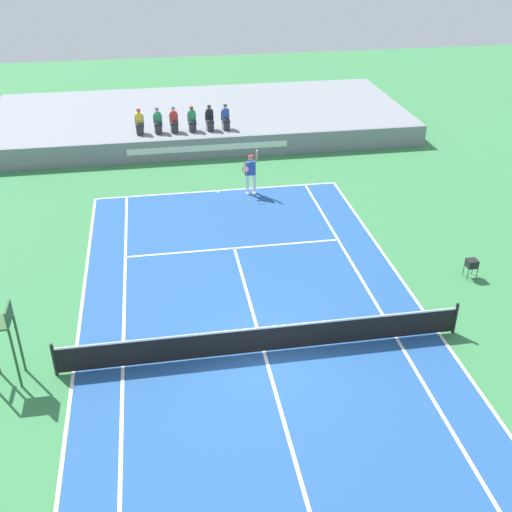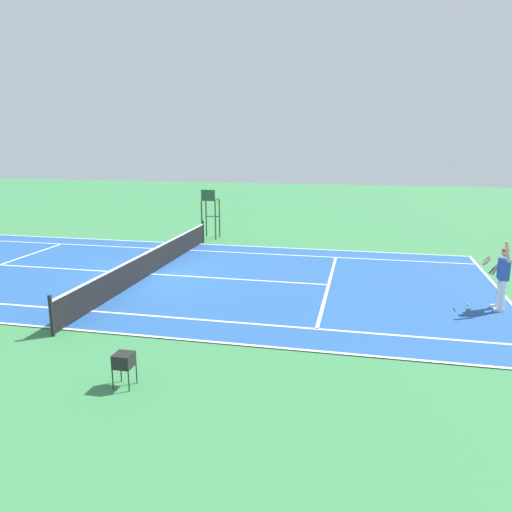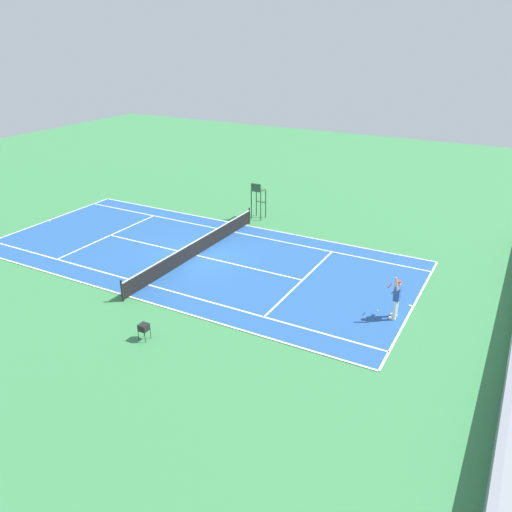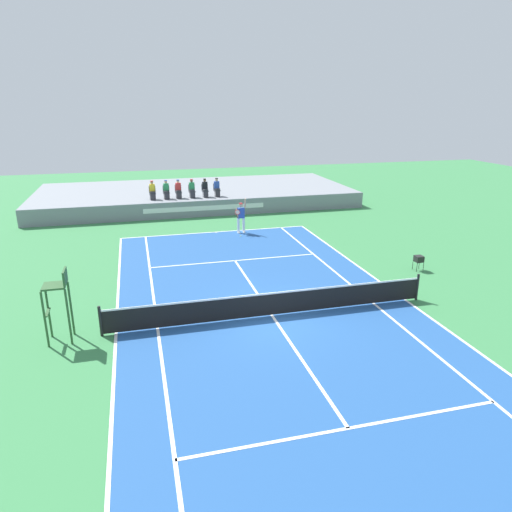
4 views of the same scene
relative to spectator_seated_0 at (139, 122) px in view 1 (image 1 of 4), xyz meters
The scene contains 15 objects.
ground_plane 17.71m from the spectator_seated_0, 79.04° to the right, with size 80.00×80.00×0.00m, color #387F47.
court 17.71m from the spectator_seated_0, 79.04° to the right, with size 11.08×23.88×0.03m.
net 17.67m from the spectator_seated_0, 79.04° to the right, with size 11.98×0.10×1.07m.
barrier_wall 3.75m from the spectator_seated_0, 19.97° to the right, with size 23.37×0.25×1.12m.
bleacher_platform 5.25m from the spectator_seated_0, 49.06° to the left, with size 23.37×9.92×1.12m, color gray.
spectator_seated_0 is the anchor object (origin of this frame).
spectator_seated_1 0.93m from the spectator_seated_0, ahead, with size 0.44×0.60×1.27m.
spectator_seated_2 1.75m from the spectator_seated_0, ahead, with size 0.44×0.60×1.27m.
spectator_seated_3 2.68m from the spectator_seated_0, ahead, with size 0.44×0.60×1.27m.
spectator_seated_4 3.60m from the spectator_seated_0, ahead, with size 0.44×0.60×1.27m.
spectator_seated_5 4.44m from the spectator_seated_0, ahead, with size 0.44×0.60×1.27m.
tennis_player 7.66m from the spectator_seated_0, 51.01° to the right, with size 0.76×0.63×2.08m.
tennis_ball 8.31m from the spectator_seated_0, 55.60° to the right, with size 0.07×0.07×0.07m, color #D1E533.
umpire_chair 17.71m from the spectator_seated_0, 102.29° to the right, with size 0.77×0.77×2.44m.
ball_hopper 18.28m from the spectator_seated_0, 51.76° to the right, with size 0.36×0.36×0.70m.
Camera 1 is at (-2.68, -14.46, 11.73)m, focal length 44.12 mm.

